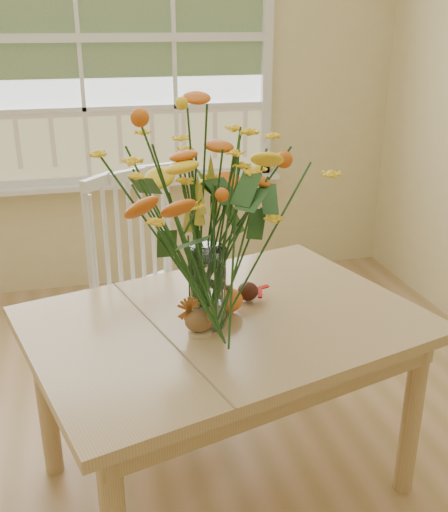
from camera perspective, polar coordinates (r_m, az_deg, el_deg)
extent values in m
cube|color=beige|center=(3.77, -13.45, 16.52)|extent=(4.00, 0.02, 2.70)
cube|color=silver|center=(3.74, -13.72, 19.55)|extent=(2.20, 0.00, 1.60)
cube|color=white|center=(3.81, -12.57, 6.52)|extent=(2.42, 0.12, 0.03)
cube|color=tan|center=(2.07, 0.13, -6.39)|extent=(1.50, 1.24, 0.04)
cube|color=tan|center=(2.10, 0.13, -8.07)|extent=(1.35, 1.09, 0.10)
cylinder|color=tan|center=(2.39, -16.57, -12.95)|extent=(0.07, 0.07, 0.65)
cylinder|color=tan|center=(2.32, 17.46, -14.27)|extent=(0.07, 0.07, 0.65)
cylinder|color=tan|center=(2.78, 6.35, -6.87)|extent=(0.07, 0.07, 0.65)
cube|color=white|center=(2.66, -6.18, -4.42)|extent=(0.64, 0.63, 0.05)
cube|color=white|center=(2.69, -8.90, 1.98)|extent=(0.43, 0.28, 0.54)
cylinder|color=white|center=(2.57, -6.67, -11.96)|extent=(0.04, 0.04, 0.47)
cylinder|color=white|center=(2.81, -11.17, -9.08)|extent=(0.04, 0.04, 0.47)
cylinder|color=white|center=(2.77, -0.71, -9.06)|extent=(0.04, 0.04, 0.47)
cylinder|color=white|center=(3.00, -5.39, -6.66)|extent=(0.04, 0.04, 0.47)
cylinder|color=white|center=(1.96, -1.56, -2.95)|extent=(0.12, 0.12, 0.28)
ellipsoid|color=#CC4D18|center=(2.08, 0.33, -4.34)|extent=(0.11, 0.11, 0.08)
cylinder|color=#CCB78C|center=(1.96, -2.32, -7.26)|extent=(0.08, 0.08, 0.01)
ellipsoid|color=brown|center=(1.94, -2.34, -6.15)|extent=(0.10, 0.07, 0.08)
ellipsoid|color=#38160F|center=(2.17, 2.29, -3.46)|extent=(0.08, 0.08, 0.07)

